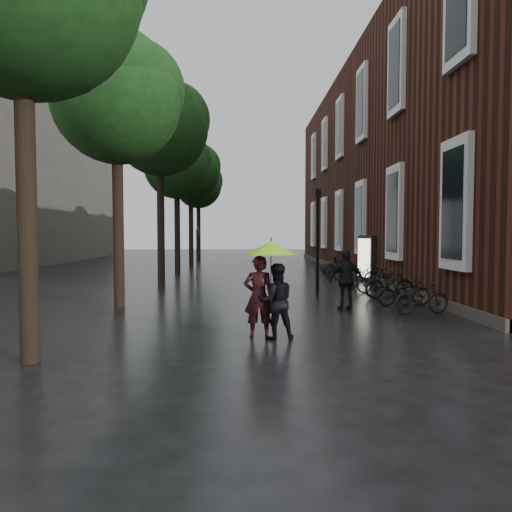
{
  "coord_description": "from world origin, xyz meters",
  "views": [
    {
      "loc": [
        -0.39,
        -6.78,
        2.17
      ],
      "look_at": [
        0.03,
        7.13,
        1.51
      ],
      "focal_mm": 32.0,
      "sensor_mm": 36.0,
      "label": 1
    }
  ],
  "objects_px": {
    "person_black": "(276,301)",
    "ad_lightbox": "(367,259)",
    "parked_bicycles": "(361,275)",
    "lamp_post": "(318,231)",
    "person_burgundy": "(259,297)",
    "pedestrian_walking": "(347,280)"
  },
  "relations": [
    {
      "from": "pedestrian_walking",
      "to": "parked_bicycles",
      "type": "height_order",
      "value": "pedestrian_walking"
    },
    {
      "from": "person_black",
      "to": "parked_bicycles",
      "type": "relative_size",
      "value": 0.12
    },
    {
      "from": "ad_lightbox",
      "to": "lamp_post",
      "type": "xyz_separation_m",
      "value": [
        -2.98,
        -4.26,
        1.24
      ]
    },
    {
      "from": "parked_bicycles",
      "to": "lamp_post",
      "type": "xyz_separation_m",
      "value": [
        -2.29,
        -2.65,
        1.84
      ]
    },
    {
      "from": "person_black",
      "to": "ad_lightbox",
      "type": "xyz_separation_m",
      "value": [
        4.98,
        11.16,
        0.28
      ]
    },
    {
      "from": "parked_bicycles",
      "to": "lamp_post",
      "type": "relative_size",
      "value": 3.58
    },
    {
      "from": "parked_bicycles",
      "to": "ad_lightbox",
      "type": "height_order",
      "value": "ad_lightbox"
    },
    {
      "from": "ad_lightbox",
      "to": "lamp_post",
      "type": "bearing_deg",
      "value": -135.02
    },
    {
      "from": "pedestrian_walking",
      "to": "parked_bicycles",
      "type": "relative_size",
      "value": 0.13
    },
    {
      "from": "parked_bicycles",
      "to": "lamp_post",
      "type": "distance_m",
      "value": 3.96
    },
    {
      "from": "person_burgundy",
      "to": "lamp_post",
      "type": "xyz_separation_m",
      "value": [
        2.36,
        6.78,
        1.44
      ]
    },
    {
      "from": "ad_lightbox",
      "to": "person_burgundy",
      "type": "bearing_deg",
      "value": -125.86
    },
    {
      "from": "person_black",
      "to": "parked_bicycles",
      "type": "distance_m",
      "value": 10.49
    },
    {
      "from": "person_burgundy",
      "to": "person_black",
      "type": "relative_size",
      "value": 1.1
    },
    {
      "from": "parked_bicycles",
      "to": "person_burgundy",
      "type": "bearing_deg",
      "value": -116.27
    },
    {
      "from": "person_burgundy",
      "to": "lamp_post",
      "type": "distance_m",
      "value": 7.32
    },
    {
      "from": "person_black",
      "to": "lamp_post",
      "type": "xyz_separation_m",
      "value": [
        2.0,
        6.91,
        1.52
      ]
    },
    {
      "from": "person_burgundy",
      "to": "parked_bicycles",
      "type": "xyz_separation_m",
      "value": [
        4.65,
        9.43,
        -0.4
      ]
    },
    {
      "from": "parked_bicycles",
      "to": "pedestrian_walking",
      "type": "bearing_deg",
      "value": -108.47
    },
    {
      "from": "lamp_post",
      "to": "person_black",
      "type": "bearing_deg",
      "value": -106.17
    },
    {
      "from": "person_burgundy",
      "to": "lamp_post",
      "type": "height_order",
      "value": "lamp_post"
    },
    {
      "from": "lamp_post",
      "to": "pedestrian_walking",
      "type": "bearing_deg",
      "value": -85.47
    }
  ]
}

